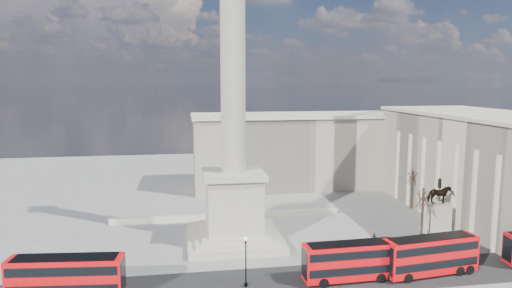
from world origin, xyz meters
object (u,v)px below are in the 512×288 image
object	(u,v)px
equestrian_statue	(438,214)
pedestrian_walking	(390,243)
red_bus_b	(352,261)
victorian_lamp	(246,257)
pedestrian_crossing	(374,239)
nelsons_column	(233,157)
red_bus_a	(67,278)
red_bus_c	(431,255)
pedestrian_standing	(411,255)

from	to	relation	value
equestrian_statue	pedestrian_walking	xyz separation A→B (m)	(-10.56, -5.49, -2.33)
red_bus_b	victorian_lamp	world-z (taller)	victorian_lamp
red_bus_b	pedestrian_crossing	bearing A→B (deg)	53.26
pedestrian_walking	pedestrian_crossing	size ratio (longest dim) A/B	0.89
nelsons_column	red_bus_a	xyz separation A→B (m)	(-20.28, -15.73, -10.28)
red_bus_b	nelsons_column	bearing A→B (deg)	126.65
victorian_lamp	red_bus_c	bearing A→B (deg)	-0.87
red_bus_a	pedestrian_crossing	xyz separation A→B (m)	(40.66, 10.88, -1.72)
pedestrian_walking	red_bus_c	bearing A→B (deg)	-70.20
nelsons_column	equestrian_statue	world-z (taller)	nelsons_column
red_bus_a	pedestrian_walking	bearing A→B (deg)	17.76
red_bus_c	victorian_lamp	xyz separation A→B (m)	(-23.33, 0.35, 1.03)
red_bus_a	pedestrian_walking	distance (m)	43.34
victorian_lamp	equestrian_statue	size ratio (longest dim) A/B	0.69
pedestrian_walking	pedestrian_standing	bearing A→B (deg)	-68.41
red_bus_a	victorian_lamp	distance (m)	19.98
pedestrian_standing	nelsons_column	bearing A→B (deg)	-31.51
red_bus_a	equestrian_statue	bearing A→B (deg)	21.07
red_bus_a	equestrian_statue	distance (m)	54.87
pedestrian_walking	pedestrian_standing	size ratio (longest dim) A/B	0.98
pedestrian_crossing	equestrian_statue	bearing A→B (deg)	-116.60
nelsons_column	red_bus_c	world-z (taller)	nelsons_column
red_bus_a	pedestrian_standing	world-z (taller)	red_bus_a
red_bus_a	red_bus_c	xyz separation A→B (m)	(43.29, -0.19, -0.04)
victorian_lamp	equestrian_statue	world-z (taller)	equestrian_statue
nelsons_column	pedestrian_crossing	bearing A→B (deg)	-13.38
red_bus_c	nelsons_column	bearing A→B (deg)	138.26
victorian_lamp	pedestrian_standing	size ratio (longest dim) A/B	3.76
red_bus_c	equestrian_statue	world-z (taller)	equestrian_statue
red_bus_b	pedestrian_crossing	world-z (taller)	red_bus_b
equestrian_statue	victorian_lamp	bearing A→B (deg)	-156.42
red_bus_c	pedestrian_standing	world-z (taller)	red_bus_c
red_bus_b	victorian_lamp	size ratio (longest dim) A/B	1.94
red_bus_c	pedestrian_walking	world-z (taller)	red_bus_c
victorian_lamp	pedestrian_standing	distance (m)	23.56
pedestrian_walking	red_bus_a	bearing A→B (deg)	-153.95
pedestrian_walking	pedestrian_crossing	world-z (taller)	pedestrian_crossing
red_bus_b	equestrian_statue	bearing A→B (deg)	34.69
nelsons_column	victorian_lamp	bearing A→B (deg)	-91.18
pedestrian_walking	victorian_lamp	bearing A→B (deg)	-144.37
red_bus_c	red_bus_a	bearing A→B (deg)	172.69
nelsons_column	equestrian_statue	distance (m)	34.08
red_bus_b	pedestrian_walking	world-z (taller)	red_bus_b
victorian_lamp	equestrian_statue	xyz separation A→B (m)	(32.94, 14.38, -0.48)
red_bus_c	equestrian_statue	distance (m)	17.60
red_bus_b	equestrian_statue	size ratio (longest dim) A/B	1.33
nelsons_column	red_bus_a	distance (m)	27.65
nelsons_column	pedestrian_standing	xyz separation A→B (m)	(22.71, -11.50, -12.10)
pedestrian_crossing	nelsons_column	bearing A→B (deg)	33.34
red_bus_c	pedestrian_walking	bearing A→B (deg)	88.76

